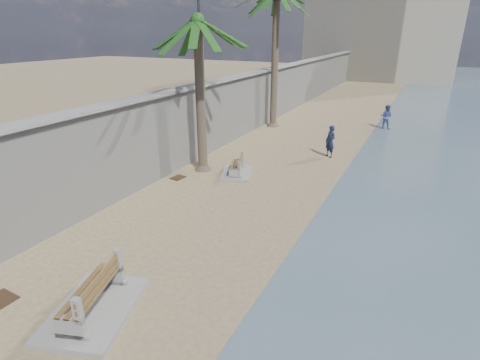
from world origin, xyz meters
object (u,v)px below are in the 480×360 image
(bench_far, at_px, (236,167))
(person_b, at_px, (386,115))
(person_a, at_px, (330,139))
(bench_near, at_px, (92,296))
(palm_mid, at_px, (198,22))

(bench_far, bearing_deg, person_b, 67.74)
(person_a, relative_size, person_b, 1.07)
(bench_far, xyz_separation_m, person_b, (4.87, 11.90, 0.53))
(person_a, height_order, person_b, person_a)
(bench_far, xyz_separation_m, person_a, (3.09, 4.32, 0.59))
(bench_far, height_order, person_b, person_b)
(bench_near, bearing_deg, person_b, 80.04)
(bench_far, height_order, person_a, person_a)
(bench_far, relative_size, person_b, 1.27)
(bench_far, distance_m, palm_mid, 6.19)
(bench_near, distance_m, palm_mid, 11.25)
(person_b, bearing_deg, person_a, 86.30)
(palm_mid, relative_size, person_b, 4.18)
(bench_near, distance_m, person_a, 13.80)
(bench_far, relative_size, palm_mid, 0.30)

